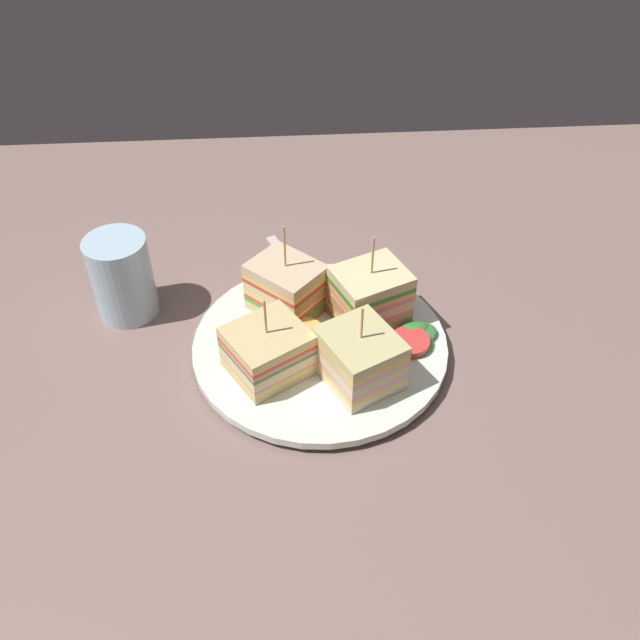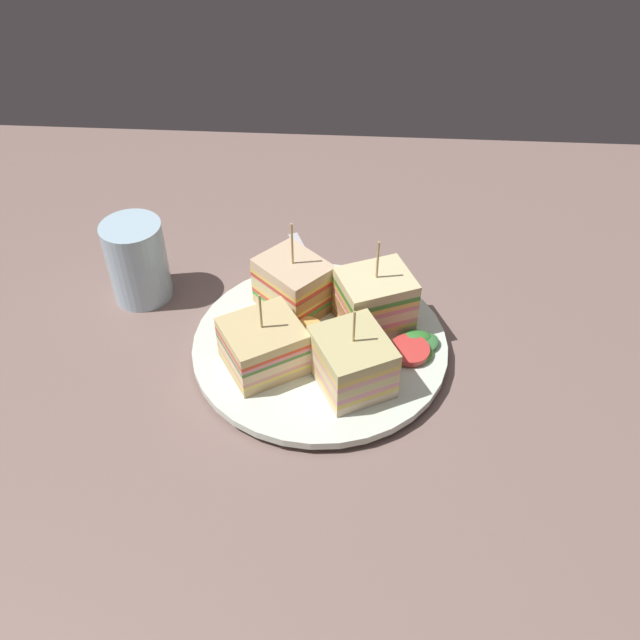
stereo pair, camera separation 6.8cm
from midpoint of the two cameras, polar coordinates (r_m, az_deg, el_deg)
The scene contains 10 objects.
ground_plane at distance 72.15cm, azimuth -2.71°, elevation -3.34°, with size 126.07×96.45×1.80cm, color #836860.
plate at distance 70.84cm, azimuth -2.76°, elevation -2.29°, with size 26.34×26.34×1.58cm.
sandwich_wedge_0 at distance 64.76cm, azimuth 0.32°, elevation -3.35°, with size 8.95×9.34×9.11cm.
sandwich_wedge_1 at distance 70.98cm, azimuth 1.44°, elevation 1.90°, with size 9.03×8.38×10.49cm.
sandwich_wedge_2 at distance 72.64cm, azimuth -5.50°, elevation 2.61°, with size 9.19×9.11×10.68cm.
sandwich_wedge_3 at distance 66.34cm, azimuth -7.30°, elevation -2.73°, with size 9.65×9.45×8.98cm.
chip_pile at distance 68.81cm, azimuth -3.87°, elevation -1.87°, with size 6.08×7.42×2.15cm.
salad_garnish at distance 70.21cm, azimuth 4.99°, elevation -1.61°, with size 7.15×6.90×1.41cm.
spoon at distance 79.95cm, azimuth -3.77°, elevation 3.29°, with size 6.92×13.33×1.00cm.
drinking_glass at distance 77.68cm, azimuth -18.60°, elevation 2.94°, with size 6.62×6.62×9.47cm.
Camera 1 is at (-3.56, -50.42, 50.70)cm, focal length 38.25 mm.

